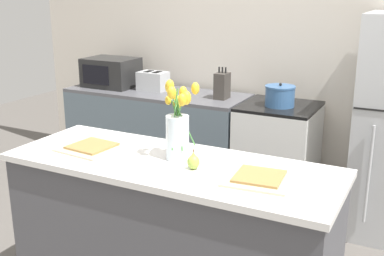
{
  "coord_description": "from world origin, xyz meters",
  "views": [
    {
      "loc": [
        1.19,
        -2.07,
        1.82
      ],
      "look_at": [
        0.0,
        0.25,
        1.05
      ],
      "focal_mm": 45.0,
      "sensor_mm": 36.0,
      "label": 1
    }
  ],
  "objects_px": {
    "flower_vase": "(178,127)",
    "toaster": "(153,81)",
    "pear_figurine": "(193,161)",
    "knife_block": "(222,86)",
    "stove_range": "(277,158)",
    "microwave": "(111,72)",
    "plate_setting_right": "(259,178)",
    "plate_setting_left": "(92,147)",
    "cooking_pot": "(280,96)"
  },
  "relations": [
    {
      "from": "flower_vase",
      "to": "toaster",
      "type": "xyz_separation_m",
      "value": [
        -1.13,
        1.57,
        -0.12
      ]
    },
    {
      "from": "flower_vase",
      "to": "cooking_pot",
      "type": "xyz_separation_m",
      "value": [
        0.09,
        1.51,
        -0.12
      ]
    },
    {
      "from": "flower_vase",
      "to": "pear_figurine",
      "type": "xyz_separation_m",
      "value": [
        0.14,
        -0.09,
        -0.14
      ]
    },
    {
      "from": "flower_vase",
      "to": "plate_setting_left",
      "type": "distance_m",
      "value": 0.55
    },
    {
      "from": "stove_range",
      "to": "flower_vase",
      "type": "distance_m",
      "value": 1.68
    },
    {
      "from": "stove_range",
      "to": "cooking_pot",
      "type": "relative_size",
      "value": 3.79
    },
    {
      "from": "pear_figurine",
      "to": "knife_block",
      "type": "bearing_deg",
      "value": 109.01
    },
    {
      "from": "plate_setting_left",
      "to": "toaster",
      "type": "bearing_deg",
      "value": 110.27
    },
    {
      "from": "flower_vase",
      "to": "plate_setting_left",
      "type": "bearing_deg",
      "value": -171.72
    },
    {
      "from": "stove_range",
      "to": "toaster",
      "type": "height_order",
      "value": "toaster"
    },
    {
      "from": "stove_range",
      "to": "pear_figurine",
      "type": "height_order",
      "value": "pear_figurine"
    },
    {
      "from": "cooking_pot",
      "to": "microwave",
      "type": "height_order",
      "value": "microwave"
    },
    {
      "from": "stove_range",
      "to": "plate_setting_left",
      "type": "height_order",
      "value": "plate_setting_left"
    },
    {
      "from": "pear_figurine",
      "to": "plate_setting_left",
      "type": "xyz_separation_m",
      "value": [
        -0.66,
        0.02,
        -0.03
      ]
    },
    {
      "from": "cooking_pot",
      "to": "knife_block",
      "type": "distance_m",
      "value": 0.52
    },
    {
      "from": "plate_setting_left",
      "to": "cooking_pot",
      "type": "relative_size",
      "value": 1.42
    },
    {
      "from": "plate_setting_left",
      "to": "flower_vase",
      "type": "bearing_deg",
      "value": 8.28
    },
    {
      "from": "stove_range",
      "to": "microwave",
      "type": "relative_size",
      "value": 1.89
    },
    {
      "from": "plate_setting_right",
      "to": "microwave",
      "type": "height_order",
      "value": "microwave"
    },
    {
      "from": "pear_figurine",
      "to": "flower_vase",
      "type": "bearing_deg",
      "value": 146.48
    },
    {
      "from": "flower_vase",
      "to": "microwave",
      "type": "distance_m",
      "value": 2.21
    },
    {
      "from": "toaster",
      "to": "cooking_pot",
      "type": "distance_m",
      "value": 1.22
    },
    {
      "from": "flower_vase",
      "to": "microwave",
      "type": "bearing_deg",
      "value": 135.51
    },
    {
      "from": "flower_vase",
      "to": "plate_setting_left",
      "type": "height_order",
      "value": "flower_vase"
    },
    {
      "from": "knife_block",
      "to": "toaster",
      "type": "bearing_deg",
      "value": 177.48
    },
    {
      "from": "plate_setting_left",
      "to": "knife_block",
      "type": "bearing_deg",
      "value": 86.63
    },
    {
      "from": "stove_range",
      "to": "microwave",
      "type": "height_order",
      "value": "microwave"
    },
    {
      "from": "pear_figurine",
      "to": "plate_setting_right",
      "type": "relative_size",
      "value": 0.31
    },
    {
      "from": "stove_range",
      "to": "plate_setting_left",
      "type": "distance_m",
      "value": 1.8
    },
    {
      "from": "pear_figurine",
      "to": "microwave",
      "type": "height_order",
      "value": "microwave"
    },
    {
      "from": "plate_setting_left",
      "to": "toaster",
      "type": "distance_m",
      "value": 1.76
    },
    {
      "from": "pear_figurine",
      "to": "cooking_pot",
      "type": "relative_size",
      "value": 0.44
    },
    {
      "from": "microwave",
      "to": "knife_block",
      "type": "xyz_separation_m",
      "value": [
        1.15,
        -0.0,
        -0.02
      ]
    },
    {
      "from": "toaster",
      "to": "plate_setting_right",
      "type": "bearing_deg",
      "value": -45.67
    },
    {
      "from": "plate_setting_left",
      "to": "microwave",
      "type": "distance_m",
      "value": 1.94
    },
    {
      "from": "stove_range",
      "to": "pear_figurine",
      "type": "distance_m",
      "value": 1.72
    },
    {
      "from": "plate_setting_right",
      "to": "microwave",
      "type": "bearing_deg",
      "value": 141.77
    },
    {
      "from": "pear_figurine",
      "to": "plate_setting_right",
      "type": "xyz_separation_m",
      "value": [
        0.34,
        0.02,
        -0.03
      ]
    },
    {
      "from": "toaster",
      "to": "flower_vase",
      "type": "bearing_deg",
      "value": -54.39
    },
    {
      "from": "stove_range",
      "to": "plate_setting_left",
      "type": "bearing_deg",
      "value": -110.34
    },
    {
      "from": "toaster",
      "to": "knife_block",
      "type": "relative_size",
      "value": 1.04
    },
    {
      "from": "stove_range",
      "to": "plate_setting_right",
      "type": "bearing_deg",
      "value": -76.11
    },
    {
      "from": "stove_range",
      "to": "knife_block",
      "type": "height_order",
      "value": "knife_block"
    },
    {
      "from": "toaster",
      "to": "cooking_pot",
      "type": "height_order",
      "value": "cooking_pot"
    },
    {
      "from": "cooking_pot",
      "to": "knife_block",
      "type": "bearing_deg",
      "value": 175.95
    },
    {
      "from": "flower_vase",
      "to": "plate_setting_left",
      "type": "xyz_separation_m",
      "value": [
        -0.52,
        -0.08,
        -0.17
      ]
    },
    {
      "from": "plate_setting_left",
      "to": "plate_setting_right",
      "type": "height_order",
      "value": "same"
    },
    {
      "from": "stove_range",
      "to": "knife_block",
      "type": "bearing_deg",
      "value": -179.61
    },
    {
      "from": "stove_range",
      "to": "microwave",
      "type": "bearing_deg",
      "value": -179.98
    },
    {
      "from": "plate_setting_left",
      "to": "pear_figurine",
      "type": "bearing_deg",
      "value": -1.54
    }
  ]
}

